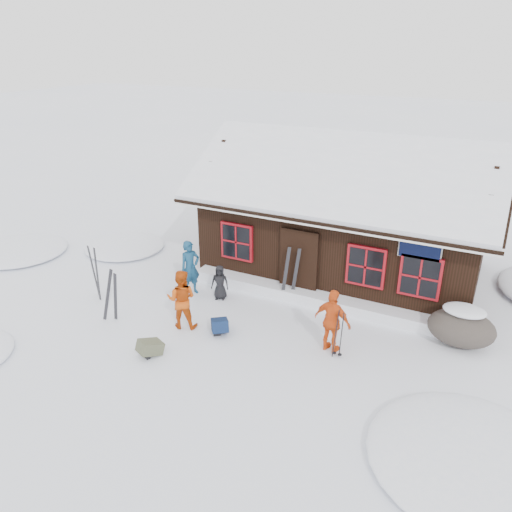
% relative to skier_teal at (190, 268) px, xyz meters
% --- Properties ---
extents(ground, '(120.00, 120.00, 0.00)m').
position_rel_skier_teal_xyz_m(ground, '(1.96, -1.20, -0.82)').
color(ground, white).
rests_on(ground, ground).
extents(mountain_hut, '(8.90, 6.09, 4.42)m').
position_rel_skier_teal_xyz_m(mountain_hut, '(3.47, 3.78, 0.76)').
color(mountain_hut, black).
rests_on(mountain_hut, ground).
extents(snow_drift, '(7.60, 0.60, 0.35)m').
position_rel_skier_teal_xyz_m(snow_drift, '(3.46, 1.05, -0.64)').
color(snow_drift, white).
rests_on(snow_drift, ground).
extents(snow_mounds, '(20.60, 13.20, 0.48)m').
position_rel_skier_teal_xyz_m(snow_mounds, '(3.62, 0.66, -0.82)').
color(snow_mounds, white).
rests_on(snow_mounds, ground).
extents(skier_teal, '(0.63, 0.71, 1.64)m').
position_rel_skier_teal_xyz_m(skier_teal, '(0.00, 0.00, 0.00)').
color(skier_teal, navy).
rests_on(skier_teal, ground).
extents(skier_orange_left, '(0.93, 0.83, 1.59)m').
position_rel_skier_teal_xyz_m(skier_orange_left, '(0.84, -1.64, -0.02)').
color(skier_orange_left, '#C2480D').
rests_on(skier_orange_left, ground).
extents(skier_orange_right, '(1.00, 0.58, 1.61)m').
position_rel_skier_teal_xyz_m(skier_orange_right, '(4.63, -0.97, -0.01)').
color(skier_orange_right, '#D94E16').
rests_on(skier_orange_right, ground).
extents(skier_crouched, '(0.58, 0.47, 1.02)m').
position_rel_skier_teal_xyz_m(skier_crouched, '(0.92, 0.11, -0.31)').
color(skier_crouched, black).
rests_on(skier_crouched, ground).
extents(boulder, '(1.59, 1.19, 0.93)m').
position_rel_skier_teal_xyz_m(boulder, '(7.34, 0.74, -0.35)').
color(boulder, '#4A413B').
rests_on(boulder, ground).
extents(ski_pair_left, '(0.65, 0.19, 1.53)m').
position_rel_skier_teal_xyz_m(ski_pair_left, '(-0.96, -2.24, -0.09)').
color(ski_pair_left, black).
rests_on(ski_pair_left, ground).
extents(ski_pair_mid, '(0.48, 0.25, 1.59)m').
position_rel_skier_teal_xyz_m(ski_pair_mid, '(-2.31, -1.39, -0.07)').
color(ski_pair_mid, black).
rests_on(ski_pair_mid, ground).
extents(ski_pair_right, '(0.52, 0.25, 1.68)m').
position_rel_skier_teal_xyz_m(ski_pair_right, '(2.74, 0.92, -0.03)').
color(ski_pair_right, black).
rests_on(ski_pair_right, ground).
extents(ski_poles, '(0.23, 0.11, 1.27)m').
position_rel_skier_teal_xyz_m(ski_poles, '(4.85, -1.14, -0.22)').
color(ski_poles, black).
rests_on(ski_poles, ground).
extents(backpack_blue, '(0.66, 0.69, 0.30)m').
position_rel_skier_teal_xyz_m(backpack_blue, '(1.86, -1.49, -0.67)').
color(backpack_blue, '#0F2043').
rests_on(backpack_blue, ground).
extents(backpack_olive, '(0.59, 0.65, 0.29)m').
position_rel_skier_teal_xyz_m(backpack_olive, '(0.89, -3.07, -0.67)').
color(backpack_olive, '#4C4F39').
rests_on(backpack_olive, ground).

